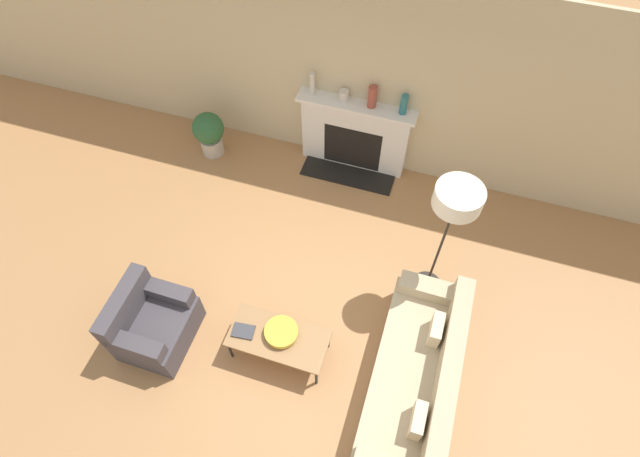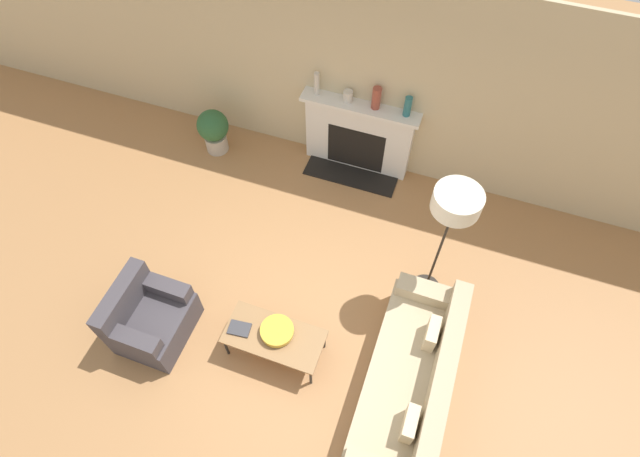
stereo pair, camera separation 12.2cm
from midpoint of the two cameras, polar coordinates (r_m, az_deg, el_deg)
ground_plane at (r=6.11m, az=-2.99°, el=-12.60°), size 18.00×18.00×0.00m
wall_back at (r=6.73m, az=6.54°, el=16.36°), size 18.00×0.06×2.90m
fireplace at (r=7.23m, az=4.85°, el=10.40°), size 1.64×0.59×1.15m
couch at (r=5.70m, az=10.96°, el=-16.86°), size 0.84×2.21×0.81m
armchair_near at (r=6.15m, az=-18.36°, el=-9.75°), size 0.75×0.86×0.85m
coffee_table at (r=5.71m, az=-4.63°, el=-12.27°), size 1.11×0.53×0.42m
bowl at (r=5.64m, az=-4.30°, el=-11.58°), size 0.38×0.38×0.09m
book at (r=5.75m, az=-8.58°, el=-11.25°), size 0.26×0.20×0.02m
floor_lamp at (r=5.18m, az=15.72°, el=2.04°), size 0.50×0.50×1.91m
mantel_vase_left at (r=6.87m, az=0.14°, el=16.25°), size 0.07×0.07×0.34m
mantel_vase_center_left at (r=6.82m, az=3.74°, el=14.85°), size 0.13×0.13×0.16m
mantel_vase_center_right at (r=6.71m, az=7.00°, el=14.57°), size 0.12×0.12×0.31m
mantel_vase_right at (r=6.67m, az=10.52°, el=13.55°), size 0.10×0.10×0.28m
potted_plant at (r=7.69m, az=-11.61°, el=11.02°), size 0.47×0.47×0.72m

